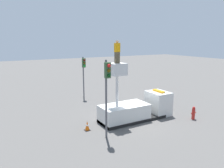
{
  "coord_description": "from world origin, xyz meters",
  "views": [
    {
      "loc": [
        -9.96,
        -14.09,
        6.56
      ],
      "look_at": [
        -2.46,
        -0.93,
        3.45
      ],
      "focal_mm": 35.0,
      "sensor_mm": 36.0,
      "label": 1
    }
  ],
  "objects": [
    {
      "name": "traffic_cone_rear",
      "position": [
        -4.1,
        -0.14,
        0.35
      ],
      "size": [
        0.4,
        0.4,
        0.74
      ],
      "color": "black",
      "rests_on": "ground"
    },
    {
      "name": "fire_hydrant",
      "position": [
        4.51,
        -2.42,
        0.54
      ],
      "size": [
        0.51,
        0.27,
        1.1
      ],
      "color": "#B2231E",
      "rests_on": "ground"
    },
    {
      "name": "ground_plane",
      "position": [
        0.0,
        0.0,
        0.0
      ],
      "size": [
        120.0,
        120.0,
        0.0
      ],
      "primitive_type": "plane",
      "color": "#565451"
    },
    {
      "name": "traffic_light_across",
      "position": [
        -0.79,
        8.34,
        3.31
      ],
      "size": [
        0.34,
        0.57,
        4.67
      ],
      "color": "#515156",
      "rests_on": "ground"
    },
    {
      "name": "worker",
      "position": [
        -1.49,
        0.0,
        5.67
      ],
      "size": [
        0.4,
        0.26,
        1.75
      ],
      "color": "brown",
      "rests_on": "bucket_truck"
    },
    {
      "name": "traffic_light_pole",
      "position": [
        -3.43,
        -2.0,
        3.74
      ],
      "size": [
        0.34,
        0.57,
        5.29
      ],
      "color": "#515156",
      "rests_on": "ground"
    },
    {
      "name": "bucket_truck",
      "position": [
        0.35,
        0.0,
        0.95
      ],
      "size": [
        6.37,
        2.09,
        4.79
      ],
      "color": "black",
      "rests_on": "ground"
    }
  ]
}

